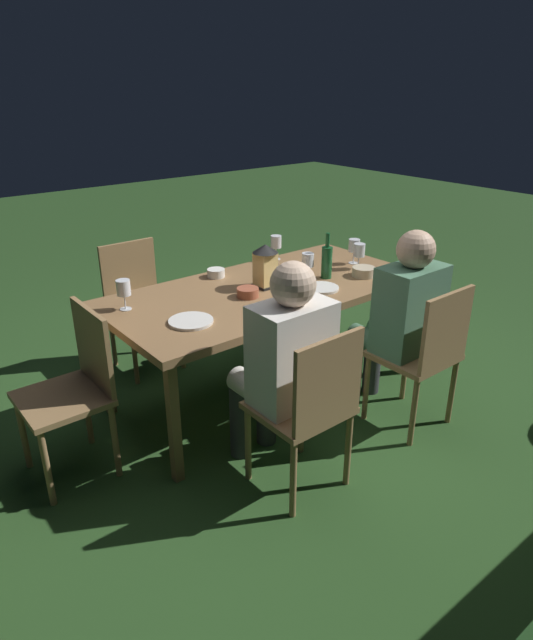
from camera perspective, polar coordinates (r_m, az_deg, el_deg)
The scene contains 20 objects.
ground_plane at distance 3.65m, azimuth 0.00°, elevation -7.31°, with size 16.00×16.00×0.00m, color #26471E.
dining_table at distance 3.35m, azimuth 0.00°, elevation 2.62°, with size 1.94×0.94×0.72m.
chair_side_left_b at distance 3.89m, azimuth -13.09°, elevation 2.05°, with size 0.42×0.40×0.87m.
chair_head_far at distance 2.90m, azimuth -19.24°, elevation -6.41°, with size 0.40×0.42×0.87m.
chair_side_right_b at distance 2.60m, azimuth 4.47°, elevation -8.76°, with size 0.42×0.40×0.87m.
person_in_cream at distance 2.65m, azimuth 1.68°, elevation -4.24°, with size 0.38×0.47×1.15m.
chair_side_right_a at distance 3.19m, azimuth 16.06°, elevation -3.17°, with size 0.42×0.40×0.87m.
person_in_green at distance 3.23m, azimuth 13.58°, elevation 0.41°, with size 0.38×0.47×1.15m.
lantern_centerpiece at distance 3.30m, azimuth -0.14°, elevation 5.88°, with size 0.15×0.15×0.27m.
green_bottle_on_table at distance 3.49m, azimuth 6.27°, elevation 6.07°, with size 0.07×0.07×0.29m.
wine_glass_a at distance 3.85m, azimuth 0.99°, elevation 7.99°, with size 0.08×0.08×0.17m.
wine_glass_b at distance 3.70m, azimuth 9.59°, elevation 7.03°, with size 0.08×0.08×0.17m.
wine_glass_c at distance 3.45m, azimuth 4.30°, elevation 6.10°, with size 0.08×0.08×0.17m.
wine_glass_d at distance 3.80m, azimuth 9.06°, elevation 7.52°, with size 0.08×0.08×0.17m.
wine_glass_e at distance 3.06m, azimuth -14.60°, elevation 3.11°, with size 0.08×0.08×0.17m.
plate_a at distance 2.87m, azimuth -7.85°, elevation -0.12°, with size 0.23×0.23×0.01m, color silver.
plate_b at distance 3.32m, azimuth 5.72°, elevation 3.33°, with size 0.21×0.21×0.01m, color silver.
bowl_olives at distance 3.18m, azimuth -1.96°, elevation 2.91°, with size 0.13×0.13×0.05m.
bowl_bread at distance 3.52m, azimuth -5.26°, elevation 4.90°, with size 0.11×0.11×0.05m.
bowl_salad at distance 3.58m, azimuth 10.03°, elevation 4.99°, with size 0.15×0.15×0.06m.
Camera 1 is at (1.97, 2.44, 1.87)m, focal length 30.87 mm.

